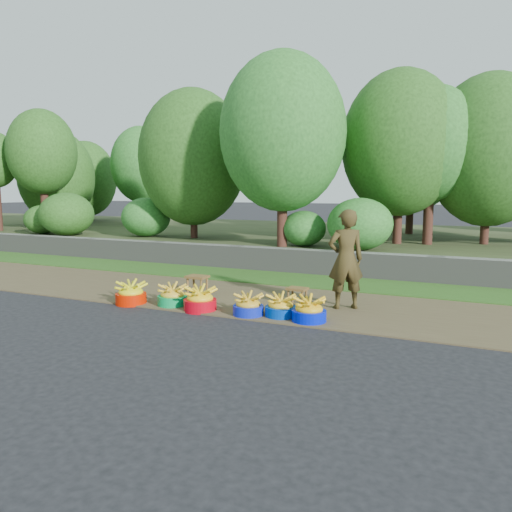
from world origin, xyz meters
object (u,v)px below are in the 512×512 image
at_px(basin_d, 248,306).
at_px(basin_f, 309,311).
at_px(basin_b, 172,296).
at_px(vendor_woman, 346,259).
at_px(stool_left, 197,279).
at_px(basin_a, 131,294).
at_px(basin_e, 281,307).
at_px(stool_right, 297,291).
at_px(basin_c, 200,300).

xyz_separation_m(basin_d, basin_f, (0.93, 0.04, 0.01)).
distance_m(basin_b, vendor_woman, 2.81).
bearing_deg(stool_left, basin_d, -33.81).
xyz_separation_m(basin_a, basin_e, (2.55, 0.22, -0.01)).
bearing_deg(basin_a, stool_left, 61.05).
bearing_deg(basin_a, basin_f, 2.61).
xyz_separation_m(basin_d, vendor_woman, (1.19, 1.00, 0.64)).
bearing_deg(stool_right, basin_f, -60.56).
bearing_deg(stool_left, basin_b, -83.81).
bearing_deg(basin_e, stool_left, 156.08).
relative_size(basin_b, basin_e, 1.04).
bearing_deg(basin_b, vendor_woman, 20.08).
bearing_deg(basin_a, basin_d, 2.61).
bearing_deg(basin_d, basin_c, -178.29).
height_order(basin_f, stool_right, basin_f).
height_order(stool_right, vendor_woman, vendor_woman).
height_order(basin_e, stool_left, stool_left).
bearing_deg(basin_c, basin_a, -176.81).
xyz_separation_m(basin_b, basin_e, (1.85, 0.06, -0.01)).
height_order(basin_f, stool_left, basin_f).
height_order(basin_a, basin_c, basin_c).
relative_size(basin_f, stool_left, 1.30).
xyz_separation_m(basin_d, basin_e, (0.46, 0.13, 0.00)).
bearing_deg(basin_f, vendor_woman, 74.84).
bearing_deg(basin_d, stool_right, 64.96).
height_order(stool_left, stool_right, stool_left).
distance_m(basin_c, stool_left, 1.22).
distance_m(basin_d, basin_f, 0.93).
height_order(basin_c, basin_e, basin_c).
bearing_deg(basin_f, basin_e, 169.49).
xyz_separation_m(basin_e, vendor_woman, (0.72, 0.88, 0.64)).
relative_size(basin_d, stool_left, 1.21).
bearing_deg(basin_a, basin_b, 12.83).
xyz_separation_m(basin_c, basin_d, (0.81, 0.02, -0.02)).
distance_m(basin_c, basin_d, 0.81).
height_order(basin_a, basin_e, basin_a).
relative_size(basin_a, stool_left, 1.33).
relative_size(basin_a, basin_e, 1.09).
height_order(basin_c, stool_left, basin_c).
bearing_deg(vendor_woman, basin_b, -11.50).
height_order(basin_e, stool_right, basin_e).
height_order(basin_a, basin_d, basin_a).
bearing_deg(basin_a, basin_c, 3.19).
bearing_deg(stool_right, vendor_woman, 6.09).
bearing_deg(basin_e, vendor_woman, 50.40).
bearing_deg(basin_c, basin_f, 2.20).
bearing_deg(basin_f, basin_b, 179.45).
bearing_deg(vendor_woman, basin_e, 18.82).
height_order(stool_left, vendor_woman, vendor_woman).
bearing_deg(basin_e, basin_c, -173.17).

